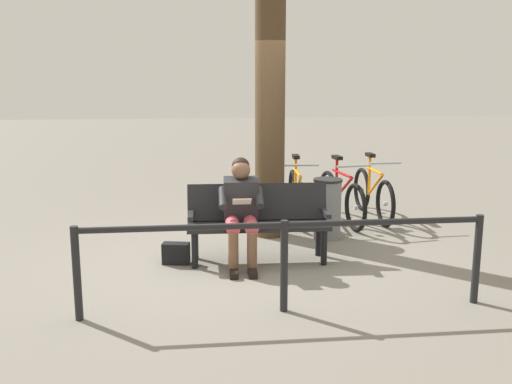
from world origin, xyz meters
The scene contains 10 objects.
ground_plane centered at (0.00, 0.00, 0.00)m, with size 40.00×40.00×0.00m, color slate.
bench centered at (-0.20, -0.21, 0.51)m, with size 1.61×0.51×0.87m.
person_reading centered at (0.01, -0.05, 0.66)m, with size 0.50×0.77×1.20m.
handbag centered at (0.74, -0.15, 0.12)m, with size 0.30×0.14×0.24m, color black.
tree_trunk centered at (-0.46, -1.22, 2.07)m, with size 0.38×0.38×4.14m, color #4C3823.
litter_bin centered at (-1.18, -1.01, 0.39)m, with size 0.37×0.37×0.78m.
bicycle_blue centered at (-2.07, -1.98, 0.36)m, with size 0.48×1.68×0.94m.
bicycle_black centered at (-1.55, -1.78, 0.36)m, with size 0.48×1.67×0.94m.
bicycle_purple centered at (-0.94, -1.93, 0.36)m, with size 0.48×1.68×0.94m.
railing_fence centered at (-0.28, 1.30, 0.61)m, with size 3.70×0.11×0.85m.
Camera 1 is at (0.48, 6.35, 2.17)m, focal length 41.93 mm.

